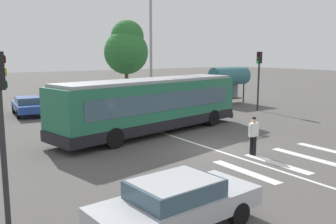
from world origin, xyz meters
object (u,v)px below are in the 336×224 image
(twin_arm_street_lamp, at_px, (151,40))
(foreground_sedan, at_px, (177,201))
(city_transit_bus, at_px, (152,105))
(background_tree_right, at_px, (126,48))
(traffic_light_far_corner, at_px, (259,71))
(parked_car_white, at_px, (66,103))
(parked_car_blue, at_px, (28,105))
(parked_car_silver, at_px, (150,95))
(pedestrian_crossing_street, at_px, (253,134))
(parked_car_black, at_px, (95,100))
(bus_stop_shelter, at_px, (229,77))
(parked_car_charcoal, at_px, (125,97))
(traffic_light_near_corner, at_px, (1,113))

(twin_arm_street_lamp, bearing_deg, foreground_sedan, -119.54)
(city_transit_bus, bearing_deg, background_tree_right, 67.33)
(traffic_light_far_corner, bearing_deg, parked_car_white, 150.25)
(parked_car_blue, relative_size, twin_arm_street_lamp, 0.52)
(twin_arm_street_lamp, distance_m, background_tree_right, 8.44)
(parked_car_silver, height_order, background_tree_right, background_tree_right)
(parked_car_white, bearing_deg, twin_arm_street_lamp, -29.35)
(pedestrian_crossing_street, distance_m, parked_car_black, 16.46)
(bus_stop_shelter, bearing_deg, traffic_light_far_corner, -100.98)
(foreground_sedan, relative_size, parked_car_silver, 1.03)
(pedestrian_crossing_street, bearing_deg, background_tree_right, 77.08)
(parked_car_charcoal, height_order, traffic_light_near_corner, traffic_light_near_corner)
(parked_car_blue, relative_size, traffic_light_near_corner, 1.03)
(twin_arm_street_lamp, bearing_deg, pedestrian_crossing_street, -101.54)
(parked_car_charcoal, bearing_deg, pedestrian_crossing_street, -98.01)
(bus_stop_shelter, bearing_deg, city_transit_bus, -151.51)
(pedestrian_crossing_street, height_order, parked_car_silver, pedestrian_crossing_street)
(twin_arm_street_lamp, bearing_deg, parked_car_silver, 59.59)
(foreground_sedan, height_order, parked_car_silver, same)
(pedestrian_crossing_street, relative_size, twin_arm_street_lamp, 0.19)
(parked_car_black, bearing_deg, background_tree_right, 40.87)
(parked_car_blue, distance_m, bus_stop_shelter, 16.83)
(traffic_light_far_corner, distance_m, twin_arm_street_lamp, 8.70)
(parked_car_blue, xyz_separation_m, traffic_light_near_corner, (-4.78, -18.11, 2.27))
(parked_car_white, bearing_deg, foreground_sedan, -101.01)
(city_transit_bus, height_order, parked_car_blue, city_transit_bus)
(twin_arm_street_lamp, bearing_deg, city_transit_bus, -121.00)
(pedestrian_crossing_street, height_order, parked_car_blue, pedestrian_crossing_street)
(foreground_sedan, bearing_deg, city_transit_bus, 61.42)
(parked_car_silver, distance_m, background_tree_right, 6.05)
(parked_car_black, height_order, twin_arm_street_lamp, twin_arm_street_lamp)
(traffic_light_far_corner, relative_size, background_tree_right, 0.60)
(parked_car_blue, distance_m, traffic_light_far_corner, 17.55)
(parked_car_blue, xyz_separation_m, bus_stop_shelter, (16.33, -3.71, 1.65))
(parked_car_black, distance_m, background_tree_right, 8.26)
(parked_car_silver, distance_m, traffic_light_near_corner, 23.96)
(pedestrian_crossing_street, distance_m, twin_arm_street_lamp, 13.96)
(city_transit_bus, xyz_separation_m, parked_car_charcoal, (3.65, 10.30, -0.82))
(parked_car_black, xyz_separation_m, bus_stop_shelter, (11.21, -3.57, 1.65))
(parked_car_black, bearing_deg, traffic_light_far_corner, -36.44)
(parked_car_charcoal, bearing_deg, background_tree_right, 60.59)
(parked_car_black, height_order, traffic_light_far_corner, traffic_light_far_corner)
(pedestrian_crossing_street, relative_size, parked_car_charcoal, 0.37)
(foreground_sedan, distance_m, parked_car_silver, 23.72)
(background_tree_right, bearing_deg, foreground_sedan, -115.16)
(foreground_sedan, bearing_deg, pedestrian_crossing_street, 29.13)
(pedestrian_crossing_street, relative_size, traffic_light_near_corner, 0.38)
(city_transit_bus, bearing_deg, parked_car_blue, 113.00)
(city_transit_bus, relative_size, parked_car_blue, 2.68)
(twin_arm_street_lamp, bearing_deg, parked_car_white, 150.65)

